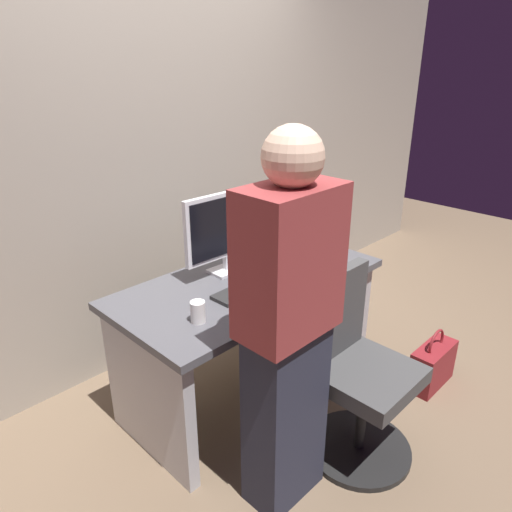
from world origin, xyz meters
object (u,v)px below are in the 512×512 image
(mouse, at_px, (282,268))
(book_stack, at_px, (293,241))
(person_at_desk, at_px, (288,332))
(monitor, at_px, (227,228))
(desk, at_px, (250,315))
(handbag, at_px, (432,365))
(cup_near_keyboard, at_px, (198,312))
(cell_phone, at_px, (318,264))
(keyboard, at_px, (249,287))
(office_chair, at_px, (355,376))

(mouse, bearing_deg, book_stack, 30.87)
(person_at_desk, xyz_separation_m, monitor, (0.38, 0.77, 0.15))
(mouse, relative_size, book_stack, 0.43)
(desk, distance_m, handbag, 1.16)
(handbag, bearing_deg, person_at_desk, 173.69)
(cup_near_keyboard, xyz_separation_m, cell_phone, (0.89, 0.00, -0.05))
(cup_near_keyboard, xyz_separation_m, handbag, (1.28, -0.59, -0.65))
(keyboard, xyz_separation_m, mouse, (0.29, 0.03, 0.01))
(person_at_desk, distance_m, cup_near_keyboard, 0.47)
(keyboard, distance_m, handbag, 1.26)
(cup_near_keyboard, relative_size, book_stack, 0.44)
(desk, height_order, keyboard, keyboard)
(monitor, relative_size, keyboard, 1.26)
(desk, relative_size, person_at_desk, 0.91)
(office_chair, relative_size, person_at_desk, 0.57)
(person_at_desk, bearing_deg, mouse, 43.12)
(desk, xyz_separation_m, mouse, (0.20, -0.06, 0.24))
(cup_near_keyboard, bearing_deg, monitor, 34.13)
(keyboard, bearing_deg, cell_phone, -8.98)
(desk, height_order, monitor, monitor)
(mouse, distance_m, book_stack, 0.35)
(book_stack, xyz_separation_m, cell_phone, (-0.09, -0.27, -0.05))
(keyboard, xyz_separation_m, cup_near_keyboard, (-0.39, -0.07, 0.04))
(desk, height_order, cell_phone, cell_phone)
(book_stack, bearing_deg, office_chair, -119.69)
(person_at_desk, relative_size, book_stack, 7.07)
(person_at_desk, xyz_separation_m, book_stack, (0.89, 0.74, -0.06))
(monitor, distance_m, cup_near_keyboard, 0.60)
(office_chair, distance_m, person_at_desk, 0.61)
(mouse, bearing_deg, desk, 163.98)
(office_chair, distance_m, monitor, 1.01)
(handbag, bearing_deg, desk, 137.22)
(mouse, distance_m, cell_phone, 0.23)
(mouse, xyz_separation_m, book_stack, (0.30, 0.18, 0.03))
(desk, xyz_separation_m, monitor, (-0.01, 0.16, 0.48))
(person_at_desk, height_order, cup_near_keyboard, person_at_desk)
(person_at_desk, height_order, cell_phone, person_at_desk)
(monitor, height_order, mouse, monitor)
(desk, height_order, book_stack, book_stack)
(desk, distance_m, book_stack, 0.59)
(desk, distance_m, cell_phone, 0.49)
(book_stack, bearing_deg, cup_near_keyboard, -164.22)
(book_stack, distance_m, cell_phone, 0.29)
(cup_near_keyboard, height_order, cell_phone, cup_near_keyboard)
(office_chair, xyz_separation_m, cell_phone, (0.37, 0.52, 0.31))
(monitor, bearing_deg, keyboard, -106.61)
(cell_phone, height_order, handbag, cell_phone)
(desk, xyz_separation_m, person_at_desk, (-0.39, -0.61, 0.33))
(person_at_desk, bearing_deg, desk, 57.33)
(handbag, bearing_deg, keyboard, 143.52)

